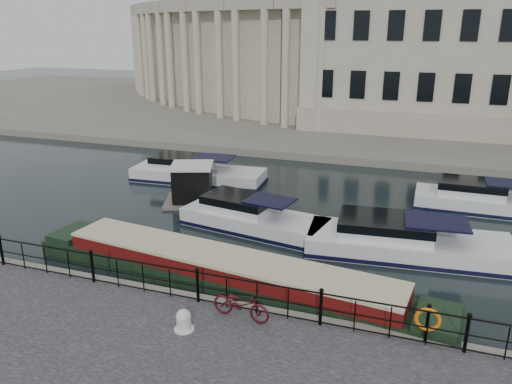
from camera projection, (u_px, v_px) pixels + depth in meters
ground_plane at (225, 284)px, 18.30m from camera, size 160.00×160.00×0.00m
far_bank at (365, 112)px, 53.16m from camera, size 120.00×42.00×0.55m
railing at (198, 284)px, 15.90m from camera, size 24.14×0.14×1.22m
civic_building at (354, 48)px, 47.48m from camera, size 53.55×31.84×16.85m
bicycle at (241, 304)px, 15.03m from camera, size 1.94×0.86×0.99m
mooring_bollard at (184, 320)px, 14.52m from camera, size 0.59×0.59×0.67m
life_ring_post at (428, 320)px, 13.78m from camera, size 0.72×0.19×1.18m
narrowboat at (225, 276)px, 18.11m from camera, size 16.32×4.13×1.59m
harbour_hut at (193, 186)px, 26.47m from camera, size 3.57×3.28×2.18m
cabin_cruisers at (324, 208)px, 24.86m from camera, size 23.83×9.85×1.99m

